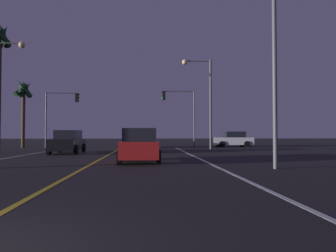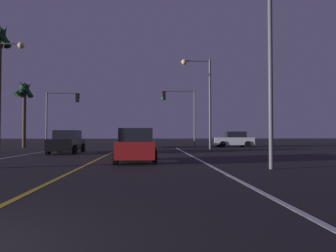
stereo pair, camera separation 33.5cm
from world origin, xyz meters
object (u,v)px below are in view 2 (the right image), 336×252
object	(u,v)px
car_lead_same_lane	(136,146)
palm_tree_left_far	(24,94)
traffic_light_near_right	(179,106)
traffic_light_near_left	(62,107)
car_oncoming	(67,142)
car_crossing_side	(233,140)
street_lamp_right_far	(203,92)
car_ahead_far	(142,140)
street_lamp_right_near	(257,42)

from	to	relation	value
car_lead_same_lane	palm_tree_left_far	world-z (taller)	palm_tree_left_far
traffic_light_near_right	traffic_light_near_left	size ratio (longest dim) A/B	1.05
car_oncoming	car_crossing_side	xyz separation A→B (m)	(15.21, 10.33, 0.00)
traffic_light_near_right	street_lamp_right_far	distance (m)	7.26
car_crossing_side	street_lamp_right_far	world-z (taller)	street_lamp_right_far
car_crossing_side	traffic_light_near_left	world-z (taller)	traffic_light_near_left
car_ahead_far	traffic_light_near_right	xyz separation A→B (m)	(3.83, -0.31, 3.57)
traffic_light_near_left	street_lamp_right_far	bearing A→B (deg)	-28.40
car_lead_same_lane	palm_tree_left_far	distance (m)	22.41
car_ahead_far	street_lamp_right_near	bearing A→B (deg)	-165.82
palm_tree_left_far	car_lead_same_lane	bearing A→B (deg)	-54.90
car_oncoming	car_lead_same_lane	distance (m)	9.25
car_ahead_far	palm_tree_left_far	distance (m)	13.44
traffic_light_near_right	car_crossing_side	bearing A→B (deg)	-166.78
car_lead_same_lane	traffic_light_near_right	size ratio (longest dim) A/B	0.73
traffic_light_near_right	palm_tree_left_far	bearing A→B (deg)	-5.22
street_lamp_right_near	palm_tree_left_far	size ratio (longest dim) A/B	1.13
car_oncoming	car_lead_same_lane	xyz separation A→B (m)	(5.41, -7.51, 0.00)
car_lead_same_lane	car_crossing_side	size ratio (longest dim) A/B	1.00
traffic_light_near_right	street_lamp_right_far	size ratio (longest dim) A/B	0.79
traffic_light_near_left	street_lamp_right_far	xyz separation A→B (m)	(13.20, -7.14, 0.65)
car_oncoming	traffic_light_near_left	size ratio (longest dim) A/B	0.76
car_crossing_side	palm_tree_left_far	xyz separation A→B (m)	(-22.37, 0.07, 4.85)
car_lead_same_lane	traffic_light_near_left	xyz separation A→B (m)	(-8.21, 16.41, 3.37)
car_oncoming	street_lamp_right_far	bearing A→B (deg)	99.64
palm_tree_left_far	car_ahead_far	bearing A→B (deg)	-5.39
car_lead_same_lane	traffic_light_near_right	world-z (taller)	traffic_light_near_right
traffic_light_near_left	palm_tree_left_far	size ratio (longest dim) A/B	0.78
car_oncoming	traffic_light_near_left	xyz separation A→B (m)	(-2.80, 8.90, 3.37)
car_crossing_side	street_lamp_right_near	bearing A→B (deg)	77.35
traffic_light_near_left	street_lamp_right_far	world-z (taller)	street_lamp_right_far
car_ahead_far	street_lamp_right_near	world-z (taller)	street_lamp_right_near
car_oncoming	palm_tree_left_far	size ratio (longest dim) A/B	0.60
car_crossing_side	traffic_light_near_right	xyz separation A→B (m)	(-6.07, -1.43, 3.57)
street_lamp_right_far	palm_tree_left_far	size ratio (longest dim) A/B	1.05
car_ahead_far	palm_tree_left_far	world-z (taller)	palm_tree_left_far
traffic_light_near_right	car_oncoming	bearing A→B (deg)	44.24
car_lead_same_lane	street_lamp_right_near	xyz separation A→B (m)	(5.01, -3.50, 4.35)
car_crossing_side	traffic_light_near_right	world-z (taller)	traffic_light_near_right
car_oncoming	car_lead_same_lane	world-z (taller)	same
car_crossing_side	street_lamp_right_near	distance (m)	22.30
car_oncoming	car_lead_same_lane	size ratio (longest dim) A/B	1.00
car_lead_same_lane	traffic_light_near_left	distance (m)	18.66
car_lead_same_lane	palm_tree_left_far	size ratio (longest dim) A/B	0.60
car_lead_same_lane	street_lamp_right_near	world-z (taller)	street_lamp_right_near
car_crossing_side	traffic_light_near_left	xyz separation A→B (m)	(-18.01, -1.43, 3.37)
car_lead_same_lane	car_oncoming	bearing A→B (deg)	35.80
car_lead_same_lane	street_lamp_right_far	xyz separation A→B (m)	(4.99, 9.27, 4.02)
traffic_light_near_right	car_lead_same_lane	bearing A→B (deg)	77.20
traffic_light_near_right	street_lamp_right_far	world-z (taller)	street_lamp_right_far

